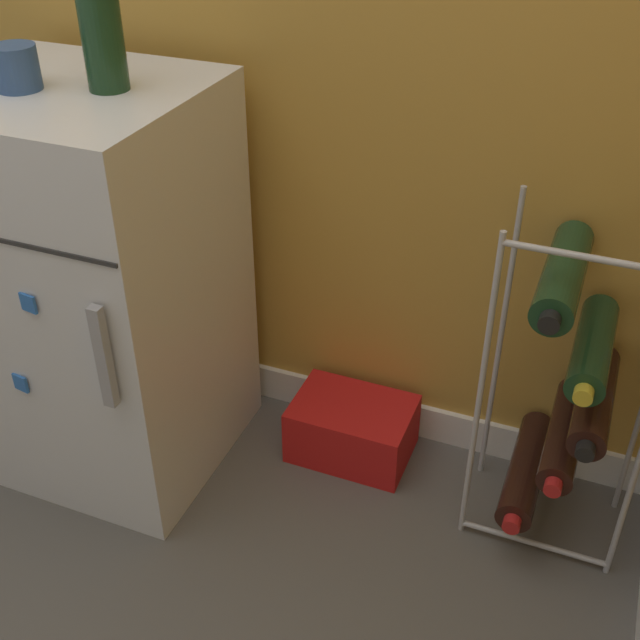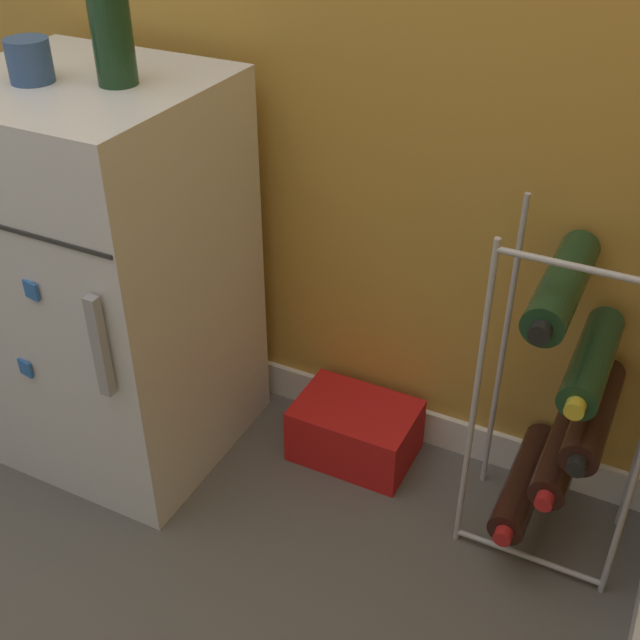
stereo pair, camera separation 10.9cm
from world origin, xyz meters
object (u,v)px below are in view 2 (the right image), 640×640
wine_rack (565,401)px  fridge_top_cup (29,61)px  soda_box (355,430)px  fridge_top_bottle (109,14)px  mini_fridge (107,278)px

wine_rack → fridge_top_cup: (-1.03, -0.16, 0.55)m
soda_box → fridge_top_cup: bearing=-160.1°
soda_box → fridge_top_cup: size_ratio=3.38×
fridge_top_bottle → wine_rack: bearing=6.6°
fridge_top_cup → fridge_top_bottle: size_ratio=0.29×
soda_box → wine_rack: bearing=-6.1°
mini_fridge → fridge_top_bottle: 0.57m
mini_fridge → wine_rack: 0.99m
fridge_top_bottle → fridge_top_cup: bearing=-158.1°
mini_fridge → fridge_top_cup: bearing=-142.4°
wine_rack → fridge_top_cup: 1.18m
fridge_top_cup → wine_rack: bearing=8.9°
wine_rack → soda_box: size_ratio=2.60×
wine_rack → fridge_top_cup: size_ratio=8.78×
wine_rack → soda_box: 0.54m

